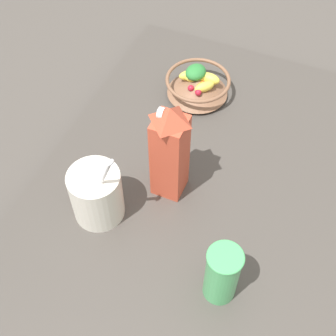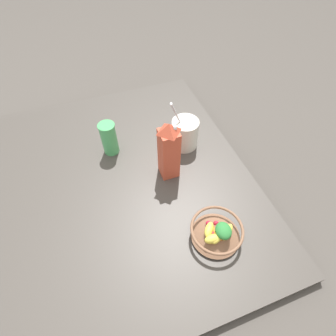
{
  "view_description": "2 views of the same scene",
  "coord_description": "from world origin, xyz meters",
  "px_view_note": "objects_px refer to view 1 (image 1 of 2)",
  "views": [
    {
      "loc": [
        0.58,
        -0.03,
        0.96
      ],
      "look_at": [
        -0.03,
        -0.29,
        0.1
      ],
      "focal_mm": 50.0,
      "sensor_mm": 36.0,
      "label": 1
    },
    {
      "loc": [
        -0.66,
        -0.04,
        0.9
      ],
      "look_at": [
        -0.05,
        -0.27,
        0.1
      ],
      "focal_mm": 28.0,
      "sensor_mm": 36.0,
      "label": 2
    }
  ],
  "objects_px": {
    "fruit_bowl": "(198,84)",
    "drinking_cup": "(222,274)",
    "milk_carton": "(170,151)",
    "yogurt_tub": "(96,193)"
  },
  "relations": [
    {
      "from": "milk_carton",
      "to": "fruit_bowl",
      "type": "bearing_deg",
      "value": -170.88
    },
    {
      "from": "yogurt_tub",
      "to": "drinking_cup",
      "type": "distance_m",
      "value": 0.33
    },
    {
      "from": "fruit_bowl",
      "to": "milk_carton",
      "type": "bearing_deg",
      "value": 9.12
    },
    {
      "from": "fruit_bowl",
      "to": "milk_carton",
      "type": "height_order",
      "value": "milk_carton"
    },
    {
      "from": "milk_carton",
      "to": "yogurt_tub",
      "type": "xyz_separation_m",
      "value": [
        0.13,
        -0.12,
        -0.06
      ]
    },
    {
      "from": "fruit_bowl",
      "to": "drinking_cup",
      "type": "relative_size",
      "value": 1.18
    },
    {
      "from": "milk_carton",
      "to": "drinking_cup",
      "type": "height_order",
      "value": "milk_carton"
    },
    {
      "from": "fruit_bowl",
      "to": "drinking_cup",
      "type": "bearing_deg",
      "value": 25.19
    },
    {
      "from": "fruit_bowl",
      "to": "drinking_cup",
      "type": "distance_m",
      "value": 0.59
    },
    {
      "from": "fruit_bowl",
      "to": "milk_carton",
      "type": "relative_size",
      "value": 0.67
    }
  ]
}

